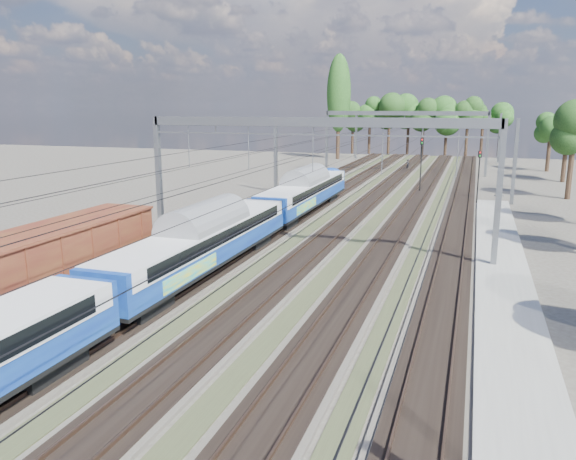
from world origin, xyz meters
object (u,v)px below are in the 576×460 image
(signal_near, at_px, (421,158))
(freight_boxcar, at_px, (38,267))
(signal_far, at_px, (479,171))
(worker, at_px, (408,165))
(emu_train, at_px, (202,236))

(signal_near, bearing_deg, freight_boxcar, -121.94)
(freight_boxcar, bearing_deg, signal_far, 63.34)
(worker, xyz_separation_m, signal_near, (4.06, -23.26, 3.09))
(signal_near, height_order, signal_far, signal_near)
(freight_boxcar, height_order, signal_near, signal_near)
(emu_train, distance_m, worker, 60.85)
(freight_boxcar, xyz_separation_m, worker, (9.16, 68.47, -1.57))
(signal_near, bearing_deg, emu_train, -118.76)
(signal_near, bearing_deg, worker, 84.25)
(emu_train, xyz_separation_m, signal_near, (8.72, 37.38, 1.42))
(signal_far, bearing_deg, emu_train, -140.76)
(freight_boxcar, distance_m, signal_near, 47.12)
(freight_boxcar, distance_m, signal_far, 43.39)
(emu_train, bearing_deg, freight_boxcar, -119.93)
(signal_far, bearing_deg, worker, 84.17)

